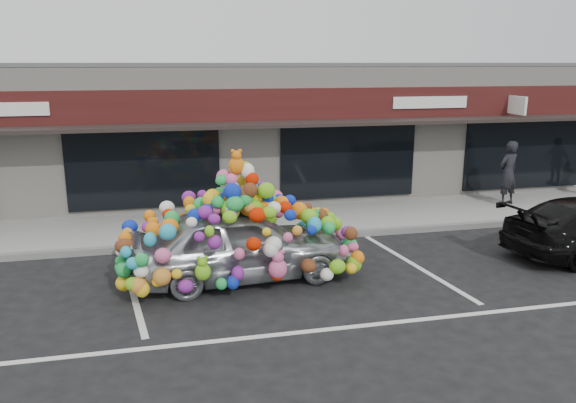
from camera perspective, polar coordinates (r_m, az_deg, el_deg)
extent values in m
plane|color=black|center=(11.62, 0.48, -7.91)|extent=(90.00, 90.00, 0.00)
cube|color=beige|center=(19.28, -5.30, 7.28)|extent=(24.00, 6.00, 4.20)
cube|color=#59595B|center=(19.15, -5.44, 13.68)|extent=(24.00, 6.00, 0.12)
cube|color=#35110E|center=(16.15, -3.93, 9.76)|extent=(24.00, 0.18, 0.90)
cube|color=black|center=(15.68, -3.61, 7.80)|extent=(24.00, 1.20, 0.10)
cube|color=white|center=(18.81, 22.19, 9.06)|extent=(0.08, 0.95, 0.55)
cube|color=white|center=(16.35, -27.25, 8.31)|extent=(2.40, 0.04, 0.35)
cube|color=white|center=(17.72, 14.26, 9.74)|extent=(2.40, 0.04, 0.35)
cube|color=black|center=(16.23, -14.40, 3.32)|extent=(4.20, 0.12, 2.30)
cube|color=black|center=(17.12, 6.14, 4.21)|extent=(4.20, 0.12, 2.30)
cube|color=black|center=(19.86, 22.83, 4.55)|extent=(4.20, 0.12, 2.30)
cube|color=gray|center=(15.31, -2.92, -2.18)|extent=(26.00, 3.00, 0.15)
cube|color=slate|center=(13.89, -1.87, -3.86)|extent=(26.00, 0.18, 0.16)
cube|color=silver|center=(11.56, -15.58, -8.54)|extent=(0.73, 4.37, 0.01)
cube|color=silver|center=(12.68, 12.77, -6.34)|extent=(0.73, 4.37, 0.01)
cube|color=silver|center=(10.28, 14.66, -11.39)|extent=(14.00, 0.12, 0.01)
imported|color=gray|center=(11.46, -4.98, -4.30)|extent=(2.13, 4.51, 1.49)
ellipsoid|color=red|center=(11.13, -5.12, 2.09)|extent=(1.47, 1.94, 1.12)
sphere|color=yellow|center=(11.52, 2.66, -2.46)|extent=(0.34, 0.34, 0.34)
sphere|color=blue|center=(10.73, -1.06, -6.65)|extent=(0.36, 0.36, 0.36)
sphere|color=#24CD56|center=(12.34, -9.25, -3.80)|extent=(0.30, 0.30, 0.30)
sphere|color=pink|center=(11.03, -5.17, 4.68)|extent=(0.32, 0.32, 0.32)
sphere|color=#EC4508|center=(11.37, -11.65, -2.90)|extent=(0.30, 0.30, 0.30)
imported|color=black|center=(18.04, 21.44, 2.72)|extent=(0.80, 0.64, 1.92)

